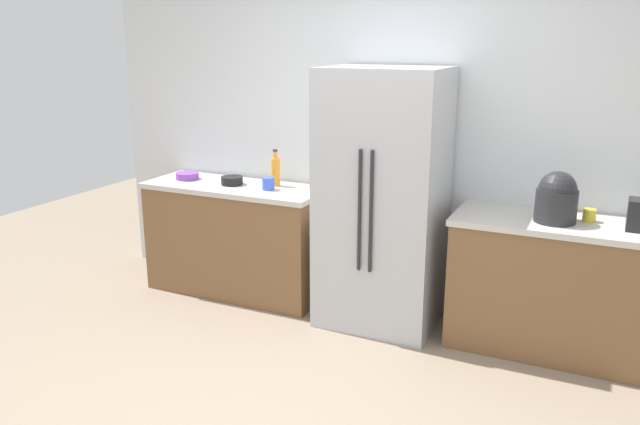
% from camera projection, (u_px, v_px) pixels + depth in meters
% --- Properties ---
extents(ground_plane, '(9.78, 9.78, 0.00)m').
position_uv_depth(ground_plane, '(283.00, 419.00, 3.43)').
color(ground_plane, gray).
extents(kitchen_back_panel, '(4.89, 0.10, 2.84)m').
position_uv_depth(kitchen_back_panel, '(396.00, 120.00, 4.62)').
color(kitchen_back_panel, silver).
rests_on(kitchen_back_panel, ground_plane).
extents(counter_left, '(1.45, 0.59, 0.89)m').
position_uv_depth(counter_left, '(238.00, 238.00, 5.07)').
color(counter_left, brown).
rests_on(counter_left, ground_plane).
extents(counter_right, '(1.37, 0.59, 0.89)m').
position_uv_depth(counter_right, '(558.00, 287.00, 4.08)').
color(counter_right, brown).
rests_on(counter_right, ground_plane).
extents(refrigerator, '(0.82, 0.67, 1.82)m').
position_uv_depth(refrigerator, '(382.00, 200.00, 4.40)').
color(refrigerator, '#B7BABF').
rests_on(refrigerator, ground_plane).
extents(rice_cooker, '(0.25, 0.25, 0.32)m').
position_uv_depth(rice_cooker, '(557.00, 198.00, 3.91)').
color(rice_cooker, '#262628').
rests_on(rice_cooker, counter_right).
extents(bottle_a, '(0.07, 0.07, 0.29)m').
position_uv_depth(bottle_a, '(276.00, 171.00, 4.88)').
color(bottle_a, orange).
rests_on(bottle_a, counter_left).
extents(cup_a, '(0.09, 0.09, 0.09)m').
position_uv_depth(cup_a, '(268.00, 184.00, 4.77)').
color(cup_a, blue).
rests_on(cup_a, counter_left).
extents(cup_b, '(0.08, 0.08, 0.08)m').
position_uv_depth(cup_b, '(589.00, 215.00, 3.95)').
color(cup_b, yellow).
rests_on(cup_b, counter_right).
extents(bowl_a, '(0.17, 0.17, 0.06)m').
position_uv_depth(bowl_a, '(232.00, 181.00, 4.94)').
color(bowl_a, black).
rests_on(bowl_a, counter_left).
extents(bowl_b, '(0.18, 0.18, 0.05)m').
position_uv_depth(bowl_b, '(187.00, 176.00, 5.13)').
color(bowl_b, purple).
rests_on(bowl_b, counter_left).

